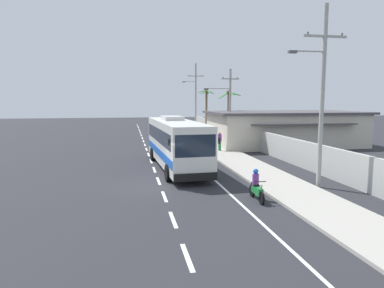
{
  "coord_description": "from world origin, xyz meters",
  "views": [
    {
      "loc": [
        -1.7,
        -19.7,
        4.83
      ],
      "look_at": [
        2.77,
        4.81,
        1.7
      ],
      "focal_mm": 32.61,
      "sensor_mm": 36.0,
      "label": 1
    }
  ],
  "objects_px": {
    "coach_bus_foreground": "(176,142)",
    "utility_pole_far": "(195,96)",
    "motorcycle_beside_bus": "(193,145)",
    "pedestrian_near_kerb": "(220,141)",
    "motorcycle_trailing": "(256,187)",
    "palm_nearest": "(229,104)",
    "roadside_building": "(284,128)",
    "utility_pole_nearest": "(321,93)",
    "pedestrian_midwalk": "(206,134)",
    "utility_pole_mid": "(229,105)",
    "palm_second": "(206,103)"
  },
  "relations": [
    {
      "from": "motorcycle_trailing",
      "to": "pedestrian_near_kerb",
      "type": "xyz_separation_m",
      "value": [
        2.33,
        15.74,
        0.43
      ]
    },
    {
      "from": "roadside_building",
      "to": "palm_nearest",
      "type": "bearing_deg",
      "value": 139.91
    },
    {
      "from": "pedestrian_near_kerb",
      "to": "motorcycle_beside_bus",
      "type": "bearing_deg",
      "value": -83.87
    },
    {
      "from": "coach_bus_foreground",
      "to": "palm_nearest",
      "type": "relative_size",
      "value": 1.98
    },
    {
      "from": "utility_pole_far",
      "to": "utility_pole_nearest",
      "type": "bearing_deg",
      "value": -89.71
    },
    {
      "from": "motorcycle_trailing",
      "to": "palm_nearest",
      "type": "distance_m",
      "value": 24.57
    },
    {
      "from": "palm_nearest",
      "to": "motorcycle_trailing",
      "type": "bearing_deg",
      "value": -103.0
    },
    {
      "from": "pedestrian_near_kerb",
      "to": "palm_second",
      "type": "relative_size",
      "value": 0.27
    },
    {
      "from": "utility_pole_far",
      "to": "motorcycle_trailing",
      "type": "bearing_deg",
      "value": -96.3
    },
    {
      "from": "utility_pole_far",
      "to": "roadside_building",
      "type": "relative_size",
      "value": 0.65
    },
    {
      "from": "pedestrian_midwalk",
      "to": "utility_pole_mid",
      "type": "height_order",
      "value": "utility_pole_mid"
    },
    {
      "from": "utility_pole_nearest",
      "to": "utility_pole_far",
      "type": "relative_size",
      "value": 0.95
    },
    {
      "from": "coach_bus_foreground",
      "to": "motorcycle_trailing",
      "type": "distance_m",
      "value": 9.37
    },
    {
      "from": "coach_bus_foreground",
      "to": "utility_pole_nearest",
      "type": "distance_m",
      "value": 10.51
    },
    {
      "from": "motorcycle_beside_bus",
      "to": "utility_pole_far",
      "type": "bearing_deg",
      "value": 78.47
    },
    {
      "from": "coach_bus_foreground",
      "to": "roadside_building",
      "type": "bearing_deg",
      "value": 38.76
    },
    {
      "from": "palm_nearest",
      "to": "coach_bus_foreground",
      "type": "bearing_deg",
      "value": -119.02
    },
    {
      "from": "motorcycle_beside_bus",
      "to": "utility_pole_mid",
      "type": "relative_size",
      "value": 0.24
    },
    {
      "from": "coach_bus_foreground",
      "to": "palm_nearest",
      "type": "xyz_separation_m",
      "value": [
        8.21,
        14.8,
        2.49
      ]
    },
    {
      "from": "utility_pole_far",
      "to": "palm_second",
      "type": "height_order",
      "value": "utility_pole_far"
    },
    {
      "from": "coach_bus_foreground",
      "to": "palm_second",
      "type": "relative_size",
      "value": 1.8
    },
    {
      "from": "motorcycle_trailing",
      "to": "roadside_building",
      "type": "distance_m",
      "value": 22.12
    },
    {
      "from": "utility_pole_nearest",
      "to": "utility_pole_mid",
      "type": "height_order",
      "value": "utility_pole_nearest"
    },
    {
      "from": "pedestrian_near_kerb",
      "to": "utility_pole_mid",
      "type": "bearing_deg",
      "value": 179.27
    },
    {
      "from": "roadside_building",
      "to": "utility_pole_nearest",
      "type": "bearing_deg",
      "value": -109.3
    },
    {
      "from": "utility_pole_nearest",
      "to": "palm_second",
      "type": "relative_size",
      "value": 1.49
    },
    {
      "from": "pedestrian_near_kerb",
      "to": "utility_pole_far",
      "type": "relative_size",
      "value": 0.17
    },
    {
      "from": "roadside_building",
      "to": "motorcycle_trailing",
      "type": "bearing_deg",
      "value": -118.24
    },
    {
      "from": "pedestrian_midwalk",
      "to": "palm_second",
      "type": "distance_m",
      "value": 15.96
    },
    {
      "from": "coach_bus_foreground",
      "to": "pedestrian_near_kerb",
      "type": "height_order",
      "value": "coach_bus_foreground"
    },
    {
      "from": "motorcycle_beside_bus",
      "to": "roadside_building",
      "type": "distance_m",
      "value": 10.96
    },
    {
      "from": "pedestrian_near_kerb",
      "to": "palm_second",
      "type": "xyz_separation_m",
      "value": [
        3.74,
        22.38,
        3.33
      ]
    },
    {
      "from": "motorcycle_trailing",
      "to": "palm_nearest",
      "type": "relative_size",
      "value": 0.33
    },
    {
      "from": "pedestrian_midwalk",
      "to": "palm_nearest",
      "type": "height_order",
      "value": "palm_nearest"
    },
    {
      "from": "utility_pole_mid",
      "to": "palm_second",
      "type": "distance_m",
      "value": 18.8
    },
    {
      "from": "utility_pole_mid",
      "to": "pedestrian_near_kerb",
      "type": "bearing_deg",
      "value": -117.57
    },
    {
      "from": "roadside_building",
      "to": "motorcycle_beside_bus",
      "type": "bearing_deg",
      "value": -165.01
    },
    {
      "from": "utility_pole_nearest",
      "to": "pedestrian_near_kerb",
      "type": "bearing_deg",
      "value": 97.89
    },
    {
      "from": "utility_pole_nearest",
      "to": "utility_pole_far",
      "type": "xyz_separation_m",
      "value": [
        -0.18,
        35.22,
        0.24
      ]
    },
    {
      "from": "motorcycle_beside_bus",
      "to": "roadside_building",
      "type": "relative_size",
      "value": 0.12
    },
    {
      "from": "coach_bus_foreground",
      "to": "utility_pole_far",
      "type": "relative_size",
      "value": 1.15
    },
    {
      "from": "pedestrian_near_kerb",
      "to": "pedestrian_midwalk",
      "type": "height_order",
      "value": "pedestrian_near_kerb"
    },
    {
      "from": "motorcycle_beside_bus",
      "to": "pedestrian_near_kerb",
      "type": "distance_m",
      "value": 2.6
    },
    {
      "from": "pedestrian_midwalk",
      "to": "utility_pole_far",
      "type": "bearing_deg",
      "value": 144.96
    },
    {
      "from": "motorcycle_trailing",
      "to": "palm_nearest",
      "type": "bearing_deg",
      "value": 77.0
    },
    {
      "from": "motorcycle_beside_bus",
      "to": "pedestrian_near_kerb",
      "type": "relative_size",
      "value": 1.11
    },
    {
      "from": "pedestrian_midwalk",
      "to": "utility_pole_mid",
      "type": "distance_m",
      "value": 5.1
    },
    {
      "from": "utility_pole_nearest",
      "to": "palm_second",
      "type": "height_order",
      "value": "utility_pole_nearest"
    },
    {
      "from": "motorcycle_trailing",
      "to": "utility_pole_far",
      "type": "bearing_deg",
      "value": 83.7
    },
    {
      "from": "utility_pole_mid",
      "to": "palm_nearest",
      "type": "xyz_separation_m",
      "value": [
        1.22,
        4.26,
        0.08
      ]
    }
  ]
}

